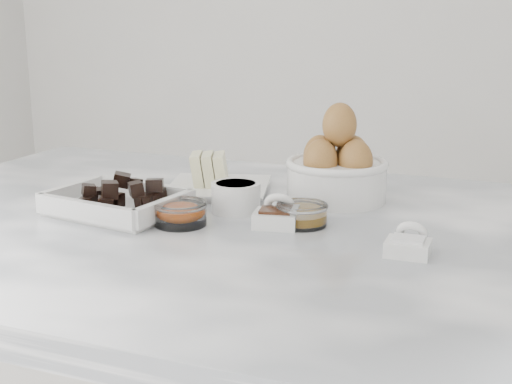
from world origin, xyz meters
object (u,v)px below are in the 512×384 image
at_px(sugar_ramekin, 236,196).
at_px(vanilla_spoon, 277,215).
at_px(butter_plate, 217,180).
at_px(honey_bowl, 302,214).
at_px(egg_bowl, 337,169).
at_px(salt_spoon, 409,243).
at_px(zest_bowl, 180,212).
at_px(chocolate_dish, 117,199).

xyz_separation_m(sugar_ramekin, vanilla_spoon, (0.08, -0.04, -0.01)).
relative_size(butter_plate, vanilla_spoon, 2.45).
bearing_deg(honey_bowl, egg_bowl, 87.50).
distance_m(sugar_ramekin, honey_bowl, 0.12).
bearing_deg(salt_spoon, vanilla_spoon, 164.69).
relative_size(butter_plate, salt_spoon, 3.03).
bearing_deg(vanilla_spoon, salt_spoon, -15.31).
bearing_deg(butter_plate, honey_bowl, -33.26).
distance_m(honey_bowl, vanilla_spoon, 0.04).
bearing_deg(salt_spoon, zest_bowl, 179.24).
height_order(egg_bowl, honey_bowl, egg_bowl).
distance_m(butter_plate, salt_spoon, 0.40).
bearing_deg(egg_bowl, sugar_ramekin, -135.11).
bearing_deg(chocolate_dish, salt_spoon, -2.85).
relative_size(sugar_ramekin, salt_spoon, 1.11).
bearing_deg(vanilla_spoon, egg_bowl, 76.63).
xyz_separation_m(honey_bowl, zest_bowl, (-0.16, -0.06, 0.00)).
relative_size(zest_bowl, vanilla_spoon, 0.95).
bearing_deg(zest_bowl, sugar_ramekin, 64.65).
bearing_deg(egg_bowl, chocolate_dish, -145.03).
relative_size(butter_plate, zest_bowl, 2.59).
bearing_deg(zest_bowl, egg_bowl, 52.30).
distance_m(chocolate_dish, sugar_ramekin, 0.18).
bearing_deg(honey_bowl, sugar_ramekin, 165.06).
bearing_deg(zest_bowl, salt_spoon, -0.76).
xyz_separation_m(egg_bowl, honey_bowl, (-0.01, -0.15, -0.03)).
bearing_deg(egg_bowl, salt_spoon, -54.67).
height_order(sugar_ramekin, egg_bowl, egg_bowl).
xyz_separation_m(butter_plate, honey_bowl, (0.19, -0.12, -0.01)).
bearing_deg(salt_spoon, honey_bowl, 157.49).
height_order(honey_bowl, salt_spoon, salt_spoon).
height_order(egg_bowl, vanilla_spoon, egg_bowl).
bearing_deg(butter_plate, zest_bowl, -80.71).
relative_size(egg_bowl, zest_bowl, 2.10).
distance_m(zest_bowl, vanilla_spoon, 0.14).
relative_size(butter_plate, sugar_ramekin, 2.71).
xyz_separation_m(butter_plate, egg_bowl, (0.20, 0.03, 0.03)).
bearing_deg(sugar_ramekin, chocolate_dish, -154.62).
relative_size(chocolate_dish, butter_plate, 1.05).
bearing_deg(honey_bowl, salt_spoon, -22.51).
height_order(egg_bowl, salt_spoon, egg_bowl).
bearing_deg(sugar_ramekin, zest_bowl, -115.35).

